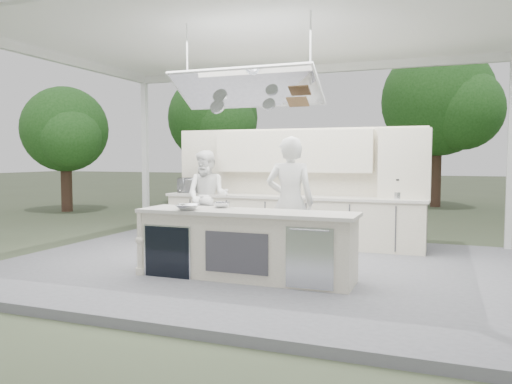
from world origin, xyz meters
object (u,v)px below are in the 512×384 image
at_px(back_counter, 290,220).
at_px(head_chef, 290,202).
at_px(demo_island, 244,244).
at_px(sous_chef, 208,197).

bearing_deg(back_counter, head_chef, -73.44).
bearing_deg(demo_island, head_chef, 66.31).
relative_size(demo_island, head_chef, 1.55).
bearing_deg(head_chef, demo_island, 56.17).
bearing_deg(back_counter, sous_chef, -167.63).
height_order(demo_island, back_counter, same).
bearing_deg(head_chef, sous_chef, -46.04).
relative_size(demo_island, sous_chef, 1.70).
bearing_deg(back_counter, demo_island, -86.37).
height_order(head_chef, sous_chef, head_chef).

